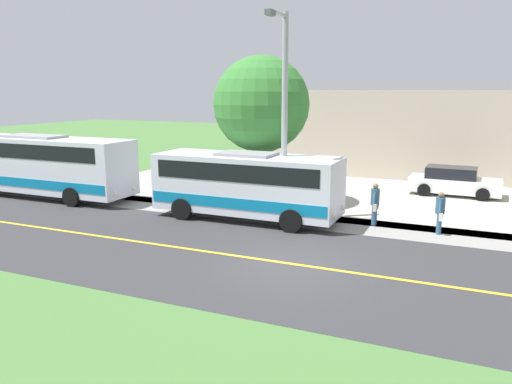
# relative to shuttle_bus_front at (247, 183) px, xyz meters

# --- Properties ---
(ground_plane) EXTENTS (120.00, 120.00, 0.00)m
(ground_plane) POSITION_rel_shuttle_bus_front_xyz_m (4.53, 3.51, -1.54)
(ground_plane) COLOR #477238
(road_surface) EXTENTS (8.00, 100.00, 0.01)m
(road_surface) POSITION_rel_shuttle_bus_front_xyz_m (4.53, 3.51, -1.53)
(road_surface) COLOR #333335
(road_surface) RESTS_ON ground
(sidewalk) EXTENTS (2.40, 100.00, 0.01)m
(sidewalk) POSITION_rel_shuttle_bus_front_xyz_m (-0.67, 3.51, -1.53)
(sidewalk) COLOR gray
(sidewalk) RESTS_ON ground
(parking_lot_surface) EXTENTS (14.00, 36.00, 0.01)m
(parking_lot_surface) POSITION_rel_shuttle_bus_front_xyz_m (-7.87, 6.51, -1.53)
(parking_lot_surface) COLOR #B2ADA3
(parking_lot_surface) RESTS_ON ground
(road_centre_line) EXTENTS (0.16, 100.00, 0.00)m
(road_centre_line) POSITION_rel_shuttle_bus_front_xyz_m (4.53, 3.51, -1.53)
(road_centre_line) COLOR gold
(road_centre_line) RESTS_ON ground
(shuttle_bus_front) EXTENTS (2.72, 7.85, 2.78)m
(shuttle_bus_front) POSITION_rel_shuttle_bus_front_xyz_m (0.00, 0.00, 0.00)
(shuttle_bus_front) COLOR silver
(shuttle_bus_front) RESTS_ON ground
(transit_bus_rear) EXTENTS (2.64, 11.00, 3.09)m
(transit_bus_rear) POSITION_rel_shuttle_bus_front_xyz_m (0.04, -11.71, 0.16)
(transit_bus_rear) COLOR silver
(transit_bus_rear) RESTS_ON ground
(pedestrian_with_bags) EXTENTS (0.72, 0.34, 1.60)m
(pedestrian_with_bags) POSITION_rel_shuttle_bus_front_xyz_m (-0.83, 7.53, -0.68)
(pedestrian_with_bags) COLOR #335972
(pedestrian_with_bags) RESTS_ON ground
(pedestrian_waiting) EXTENTS (0.72, 0.34, 1.70)m
(pedestrian_waiting) POSITION_rel_shuttle_bus_front_xyz_m (-1.11, 5.08, -0.63)
(pedestrian_waiting) COLOR #335972
(pedestrian_waiting) RESTS_ON ground
(street_light_pole) EXTENTS (1.97, 0.24, 8.24)m
(street_light_pole) POSITION_rel_shuttle_bus_front_xyz_m (-0.35, 1.46, 2.99)
(street_light_pole) COLOR #9E9EA3
(street_light_pole) RESTS_ON ground
(parked_car_near) EXTENTS (2.15, 4.47, 1.45)m
(parked_car_near) POSITION_rel_shuttle_bus_front_xyz_m (-8.58, 7.72, -0.85)
(parked_car_near) COLOR white
(parked_car_near) RESTS_ON ground
(tree_curbside) EXTENTS (4.41, 4.41, 6.86)m
(tree_curbside) POSITION_rel_shuttle_bus_front_xyz_m (-2.87, -0.56, 3.10)
(tree_curbside) COLOR #4C3826
(tree_curbside) RESTS_ON ground
(commercial_building) EXTENTS (10.00, 22.45, 5.31)m
(commercial_building) POSITION_rel_shuttle_bus_front_xyz_m (-16.87, 7.21, 1.12)
(commercial_building) COLOR #B7A893
(commercial_building) RESTS_ON ground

